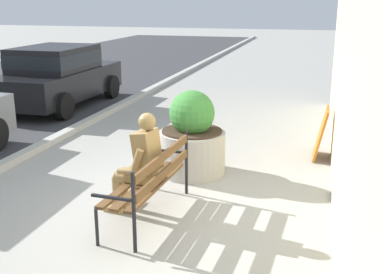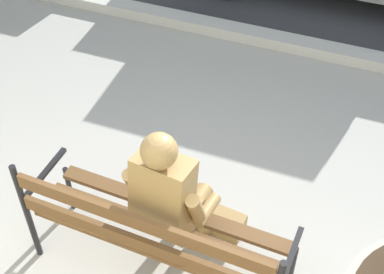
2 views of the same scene
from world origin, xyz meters
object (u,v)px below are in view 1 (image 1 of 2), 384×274
park_bench (152,178)px  leaning_signboard (321,133)px  concrete_planter (192,140)px  parked_car_black (58,74)px  bronze_statue_seated (138,165)px

park_bench → leaning_signboard: park_bench is taller
concrete_planter → parked_car_black: parked_car_black is taller
park_bench → concrete_planter: bearing=-1.8°
bronze_statue_seated → parked_car_black: bearing=38.4°
park_bench → bronze_statue_seated: bronze_statue_seated is taller
park_bench → leaning_signboard: bearing=-33.5°
park_bench → parked_car_black: parked_car_black is taller
leaning_signboard → parked_car_black: bearing=68.9°
bronze_statue_seated → concrete_planter: 1.68m
park_bench → leaning_signboard: 3.68m
bronze_statue_seated → leaning_signboard: size_ratio=1.52×
bronze_statue_seated → parked_car_black: parked_car_black is taller
parked_car_black → leaning_signboard: parked_car_black is taller
bronze_statue_seated → leaning_signboard: bronze_statue_seated is taller
concrete_planter → parked_car_black: (3.90, 4.66, 0.28)m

